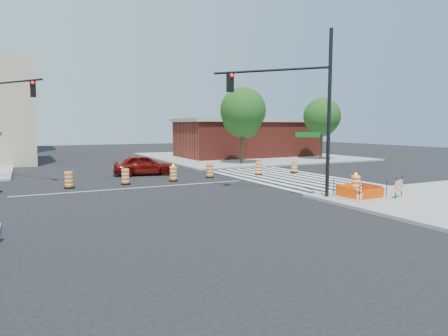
{
  "coord_description": "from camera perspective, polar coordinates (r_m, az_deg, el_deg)",
  "views": [
    {
      "loc": [
        -6.12,
        -23.74,
        3.73
      ],
      "look_at": [
        3.86,
        -3.94,
        1.4
      ],
      "focal_mm": 32.0,
      "sensor_mm": 36.0,
      "label": 1
    }
  ],
  "objects": [
    {
      "name": "median_drum_7",
      "position": [
        32.37,
        10.01,
        0.14
      ],
      "size": [
        0.6,
        0.6,
        1.02
      ],
      "color": "black",
      "rests_on": "ground"
    },
    {
      "name": "median_drum_4",
      "position": [
        27.28,
        -7.25,
        -0.87
      ],
      "size": [
        0.6,
        0.6,
        1.18
      ],
      "color": "black",
      "rests_on": "ground"
    },
    {
      "name": "pit_drum",
      "position": [
        22.28,
        18.27,
        -2.33
      ],
      "size": [
        0.58,
        0.58,
        1.14
      ],
      "color": "black",
      "rests_on": "ground"
    },
    {
      "name": "excavation_pit",
      "position": [
        21.41,
        18.76,
        -3.75
      ],
      "size": [
        2.2,
        2.2,
        0.9
      ],
      "color": "tan",
      "rests_on": "ground"
    },
    {
      "name": "lane_centerline",
      "position": [
        24.8,
        -12.16,
        -2.78
      ],
      "size": [
        14.0,
        0.12,
        0.01
      ],
      "primitive_type": "cube",
      "color": "silver",
      "rests_on": "ground"
    },
    {
      "name": "red_coupe",
      "position": [
        31.05,
        -11.38,
        0.43
      ],
      "size": [
        4.81,
        2.55,
        1.56
      ],
      "primitive_type": "imported",
      "rotation": [
        0.0,
        0.0,
        1.41
      ],
      "color": "#610C08",
      "rests_on": "ground"
    },
    {
      "name": "crosswalk_east",
      "position": [
        29.48,
        8.9,
        -1.33
      ],
      "size": [
        6.75,
        13.5,
        0.01
      ],
      "color": "silver",
      "rests_on": "ground"
    },
    {
      "name": "median_drum_2",
      "position": [
        25.72,
        -21.27,
        -1.67
      ],
      "size": [
        0.6,
        0.6,
        1.02
      ],
      "color": "black",
      "rests_on": "ground"
    },
    {
      "name": "tree_north_c",
      "position": [
        38.65,
        2.61,
        6.85
      ],
      "size": [
        3.81,
        3.78,
        6.42
      ],
      "color": "#382314",
      "rests_on": "ground"
    },
    {
      "name": "ground",
      "position": [
        24.8,
        -12.16,
        -2.79
      ],
      "size": [
        120.0,
        120.0,
        0.0
      ],
      "primitive_type": "plane",
      "color": "black",
      "rests_on": "ground"
    },
    {
      "name": "brick_storefront",
      "position": [
        48.23,
        3.29,
        4.31
      ],
      "size": [
        16.5,
        8.5,
        4.6
      ],
      "color": "maroon",
      "rests_on": "ground"
    },
    {
      "name": "barricade",
      "position": [
        21.9,
        23.71,
        -2.38
      ],
      "size": [
        0.86,
        0.35,
        1.06
      ],
      "rotation": [
        0.0,
        0.0,
        0.35
      ],
      "color": "#F66205",
      "rests_on": "ground"
    },
    {
      "name": "median_drum_3",
      "position": [
        26.27,
        -13.89,
        -1.29
      ],
      "size": [
        0.6,
        0.6,
        1.02
      ],
      "color": "black",
      "rests_on": "ground"
    },
    {
      "name": "signal_pole_se",
      "position": [
        21.18,
        10.07,
        9.7
      ],
      "size": [
        4.23,
        4.9,
        8.38
      ],
      "rotation": [
        0.0,
        0.0,
        2.28
      ],
      "color": "black",
      "rests_on": "ground"
    },
    {
      "name": "median_drum_6",
      "position": [
        30.59,
        4.96,
        -0.12
      ],
      "size": [
        0.6,
        0.6,
        1.02
      ],
      "color": "black",
      "rests_on": "ground"
    },
    {
      "name": "median_drum_5",
      "position": [
        28.92,
        -2.06,
        -0.46
      ],
      "size": [
        0.6,
        0.6,
        1.02
      ],
      "color": "black",
      "rests_on": "ground"
    },
    {
      "name": "signal_pole_nw",
      "position": [
        30.39,
        -29.28,
        7.71
      ],
      "size": [
        3.47,
        5.32,
        8.22
      ],
      "rotation": [
        0.0,
        0.0,
        -1.0
      ],
      "color": "black",
      "rests_on": "ground"
    },
    {
      "name": "tree_north_d",
      "position": [
        38.34,
        2.77,
        7.86
      ],
      "size": [
        4.36,
        4.36,
        7.41
      ],
      "color": "#382314",
      "rests_on": "ground"
    },
    {
      "name": "sidewalk_ne",
      "position": [
        48.35,
        3.27,
        1.65
      ],
      "size": [
        22.0,
        22.0,
        0.15
      ],
      "primitive_type": "cube",
      "color": "gray",
      "rests_on": "ground"
    },
    {
      "name": "tree_north_e",
      "position": [
        44.7,
        13.82,
        6.88
      ],
      "size": [
        3.99,
        3.99,
        6.78
      ],
      "color": "#382314",
      "rests_on": "ground"
    }
  ]
}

